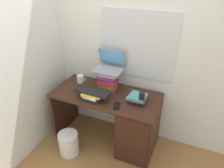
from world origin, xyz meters
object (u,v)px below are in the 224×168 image
mug (81,79)px  water_bottle (142,99)px  laptop (109,65)px  wastebasket (69,143)px  book_stack_tall (108,80)px  computer_mouse (128,98)px  desk (129,123)px  keyboard (92,92)px  book_stack_side (138,99)px  cell_phone (117,106)px  book_stack_keyboard_riser (93,95)px

mug → water_bottle: (0.89, -0.19, 0.04)m
laptop → wastebasket: size_ratio=1.17×
book_stack_tall → computer_mouse: bearing=-21.2°
book_stack_tall → computer_mouse: size_ratio=2.40×
desk → laptop: size_ratio=3.75×
keyboard → computer_mouse: (0.39, 0.14, -0.07)m
book_stack_side → mug: 0.85m
desk → laptop: laptop is taller
water_bottle → cell_phone: size_ratio=1.26×
book_stack_keyboard_riser → laptop: laptop is taller
desk → water_bottle: (0.13, -0.03, 0.41)m
computer_mouse → water_bottle: 0.19m
book_stack_side → water_bottle: bearing=-41.2°
wastebasket → book_stack_keyboard_riser: bearing=48.4°
keyboard → book_stack_side: bearing=16.9°
book_stack_tall → book_stack_keyboard_riser: book_stack_tall is taller
keyboard → cell_phone: size_ratio=3.09×
cell_phone → wastebasket: size_ratio=0.46×
book_stack_keyboard_riser → wastebasket: size_ratio=0.85×
desk → computer_mouse: size_ratio=12.44×
book_stack_side → cell_phone: (-0.18, -0.17, -0.04)m
water_bottle → wastebasket: (-0.79, -0.35, -0.66)m
book_stack_side → water_bottle: (0.06, -0.05, 0.04)m
keyboard → wastebasket: size_ratio=1.42×
desk → keyboard: size_ratio=3.08×
book_stack_tall → cell_phone: 0.41m
desk → water_bottle: 0.44m
mug → cell_phone: bearing=-25.9°
cell_phone → computer_mouse: bearing=54.2°
book_stack_side → wastebasket: bearing=-151.6°
book_stack_tall → book_stack_keyboard_riser: 0.29m
laptop → computer_mouse: bearing=-29.6°
book_stack_keyboard_riser → wastebasket: (-0.23, -0.26, -0.62)m
laptop → keyboard: (-0.07, -0.32, -0.22)m
book_stack_tall → laptop: laptop is taller
book_stack_tall → water_bottle: bearing=-20.5°
laptop → wastebasket: laptop is taller
book_stack_side → cell_phone: book_stack_side is taller
computer_mouse → wastebasket: computer_mouse is taller
book_stack_side → wastebasket: size_ratio=0.69×
book_stack_keyboard_riser → computer_mouse: book_stack_keyboard_riser is taller
mug → cell_phone: (0.65, -0.31, -0.05)m
laptop → book_stack_keyboard_riser: bearing=-101.9°
mug → cell_phone: size_ratio=0.95×
laptop → wastebasket: bearing=-117.0°
book_stack_tall → keyboard: (-0.08, -0.26, -0.03)m
keyboard → cell_phone: keyboard is taller
laptop → water_bottle: laptop is taller
book_stack_tall → cell_phone: book_stack_tall is taller
keyboard → computer_mouse: 0.43m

